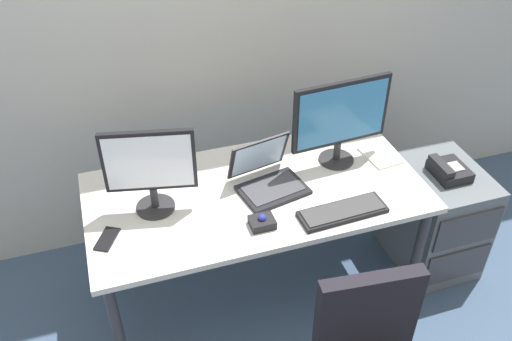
# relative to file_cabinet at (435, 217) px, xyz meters

# --- Properties ---
(ground_plane) EXTENTS (8.00, 8.00, 0.00)m
(ground_plane) POSITION_rel_file_cabinet_xyz_m (-1.05, 0.05, -0.31)
(ground_plane) COLOR #384C65
(back_wall) EXTENTS (6.00, 0.10, 2.80)m
(back_wall) POSITION_rel_file_cabinet_xyz_m (-1.05, 0.80, 1.09)
(back_wall) COLOR #A3A5A0
(back_wall) RESTS_ON ground
(desk) EXTENTS (1.62, 0.80, 0.74)m
(desk) POSITION_rel_file_cabinet_xyz_m (-1.05, 0.05, 0.35)
(desk) COLOR beige
(desk) RESTS_ON ground
(file_cabinet) EXTENTS (0.42, 0.53, 0.63)m
(file_cabinet) POSITION_rel_file_cabinet_xyz_m (0.00, 0.00, 0.00)
(file_cabinet) COLOR #52595F
(file_cabinet) RESTS_ON ground
(desk_phone) EXTENTS (0.17, 0.20, 0.09)m
(desk_phone) POSITION_rel_file_cabinet_xyz_m (-0.01, -0.02, 0.35)
(desk_phone) COLOR black
(desk_phone) RESTS_ON file_cabinet
(monitor_main) EXTENTS (0.51, 0.18, 0.46)m
(monitor_main) POSITION_rel_file_cabinet_xyz_m (-0.59, 0.15, 0.68)
(monitor_main) COLOR #262628
(monitor_main) RESTS_ON desk
(monitor_side) EXTENTS (0.40, 0.18, 0.42)m
(monitor_side) POSITION_rel_file_cabinet_xyz_m (-1.54, 0.07, 0.66)
(monitor_side) COLOR #262628
(monitor_side) RESTS_ON desk
(keyboard) EXTENTS (0.42, 0.15, 0.03)m
(keyboard) POSITION_rel_file_cabinet_xyz_m (-0.73, -0.23, 0.44)
(keyboard) COLOR black
(keyboard) RESTS_ON desk
(laptop) EXTENTS (0.36, 0.35, 0.23)m
(laptop) POSITION_rel_file_cabinet_xyz_m (-0.99, 0.07, 0.48)
(laptop) COLOR black
(laptop) RESTS_ON desk
(trackball_mouse) EXTENTS (0.11, 0.09, 0.07)m
(trackball_mouse) POSITION_rel_file_cabinet_xyz_m (-1.10, -0.19, 0.45)
(trackball_mouse) COLOR black
(trackball_mouse) RESTS_ON desk
(coffee_mug) EXTENTS (0.10, 0.09, 0.11)m
(coffee_mug) POSITION_rel_file_cabinet_xyz_m (-1.43, 0.32, 0.48)
(coffee_mug) COLOR silver
(coffee_mug) RESTS_ON desk
(paper_notepad) EXTENTS (0.17, 0.22, 0.01)m
(paper_notepad) POSITION_rel_file_cabinet_xyz_m (-0.35, 0.12, 0.43)
(paper_notepad) COLOR white
(paper_notepad) RESTS_ON desk
(cell_phone) EXTENTS (0.13, 0.16, 0.01)m
(cell_phone) POSITION_rel_file_cabinet_xyz_m (-1.77, -0.07, 0.43)
(cell_phone) COLOR black
(cell_phone) RESTS_ON desk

